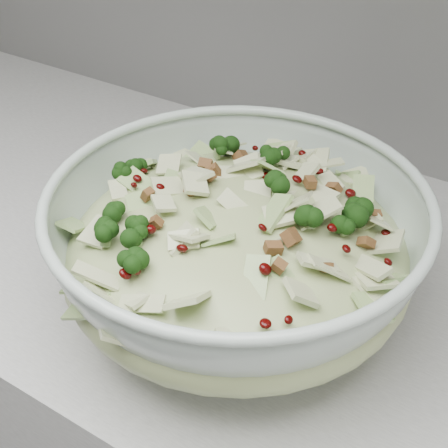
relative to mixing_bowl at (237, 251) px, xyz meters
The scene contains 3 objects.
counter 0.55m from the mixing_bowl, 144.64° to the left, with size 3.60×0.60×0.90m, color #BABAB5.
mixing_bowl is the anchor object (origin of this frame).
salad 0.02m from the mixing_bowl, 86.42° to the left, with size 0.42×0.42×0.15m.
Camera 1 is at (0.39, 1.19, 1.37)m, focal length 50.00 mm.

